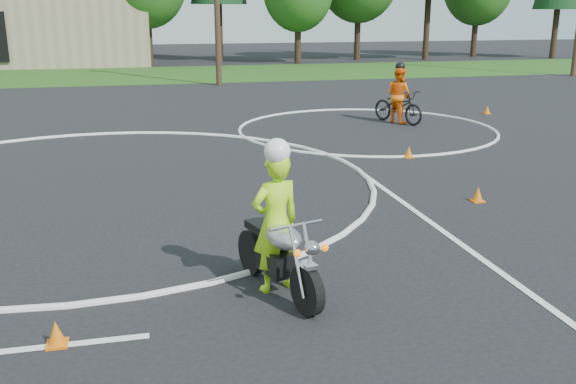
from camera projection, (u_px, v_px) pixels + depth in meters
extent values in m
plane|color=black|center=(84.00, 231.00, 11.01)|extent=(120.00, 120.00, 0.00)
cube|color=#1E4714|center=(118.00, 76.00, 36.28)|extent=(120.00, 10.00, 0.02)
torus|color=silver|center=(94.00, 185.00, 13.82)|extent=(12.12, 12.12, 0.12)
torus|color=silver|center=(366.00, 129.00, 20.24)|extent=(8.10, 8.10, 0.10)
cube|color=silver|center=(459.00, 243.00, 10.45)|extent=(0.12, 10.00, 0.01)
cylinder|color=black|center=(307.00, 290.00, 7.94)|extent=(0.31, 0.65, 0.65)
cylinder|color=black|center=(252.00, 252.00, 9.19)|extent=(0.31, 0.65, 0.65)
cube|color=black|center=(276.00, 261.00, 8.58)|extent=(0.46, 0.65, 0.32)
ellipsoid|color=#B9B8BE|center=(283.00, 237.00, 8.29)|extent=(0.57, 0.77, 0.30)
cube|color=black|center=(264.00, 228.00, 8.75)|extent=(0.46, 0.70, 0.11)
cylinder|color=white|center=(297.00, 261.00, 7.86)|extent=(0.16, 0.38, 0.87)
cylinder|color=silver|center=(310.00, 258.00, 7.95)|extent=(0.16, 0.38, 0.87)
cube|color=white|center=(308.00, 265.00, 7.83)|extent=(0.21, 0.27, 0.05)
cylinder|color=silver|center=(296.00, 225.00, 7.95)|extent=(0.73, 0.26, 0.04)
sphere|color=#BCBCC2|center=(312.00, 248.00, 7.69)|extent=(0.19, 0.19, 0.19)
sphere|color=orange|center=(297.00, 253.00, 7.62)|extent=(0.10, 0.10, 0.10)
sphere|color=orange|center=(325.00, 247.00, 7.81)|extent=(0.10, 0.10, 0.10)
cylinder|color=white|center=(271.00, 256.00, 9.05)|extent=(0.33, 0.85, 0.09)
imported|color=#ACEE19|center=(276.00, 223.00, 8.49)|extent=(0.80, 0.64, 1.90)
sphere|color=white|center=(277.00, 151.00, 8.17)|extent=(0.34, 0.34, 0.34)
imported|color=black|center=(398.00, 106.00, 21.27)|extent=(1.53, 2.20, 1.10)
imported|color=orange|center=(399.00, 95.00, 21.17)|extent=(1.00, 1.09, 1.82)
sphere|color=black|center=(400.00, 67.00, 20.91)|extent=(0.32, 0.32, 0.32)
cone|color=orange|center=(478.00, 194.00, 12.65)|extent=(0.22, 0.22, 0.30)
cube|color=orange|center=(477.00, 201.00, 12.69)|extent=(0.24, 0.24, 0.03)
cone|color=orange|center=(409.00, 152.00, 16.39)|extent=(0.22, 0.22, 0.30)
cube|color=orange|center=(408.00, 157.00, 16.43)|extent=(0.24, 0.24, 0.03)
cone|color=orange|center=(487.00, 110.00, 23.17)|extent=(0.22, 0.22, 0.30)
cube|color=orange|center=(487.00, 113.00, 23.20)|extent=(0.24, 0.24, 0.03)
cone|color=orange|center=(284.00, 161.00, 15.40)|extent=(0.22, 0.22, 0.30)
cube|color=orange|center=(284.00, 167.00, 15.43)|extent=(0.24, 0.24, 0.03)
cone|color=orange|center=(56.00, 333.00, 7.25)|extent=(0.22, 0.22, 0.30)
cube|color=orange|center=(57.00, 344.00, 7.28)|extent=(0.24, 0.24, 0.03)
cylinder|color=#382619|center=(149.00, 40.00, 42.82)|extent=(0.44, 0.44, 3.24)
cylinder|color=#382619|center=(220.00, 33.00, 45.69)|extent=(0.44, 0.44, 3.96)
cylinder|color=#382619|center=(298.00, 42.00, 44.12)|extent=(0.44, 0.44, 2.88)
cylinder|color=#382619|center=(357.00, 35.00, 46.99)|extent=(0.44, 0.44, 3.60)
cylinder|color=#382619|center=(427.00, 30.00, 47.04)|extent=(0.44, 0.44, 4.32)
cylinder|color=#382619|center=(474.00, 36.00, 50.16)|extent=(0.44, 0.44, 3.24)
cylinder|color=#382619|center=(555.00, 34.00, 48.39)|extent=(0.44, 0.44, 3.60)
cylinder|color=#382619|center=(88.00, 43.00, 42.93)|extent=(0.44, 0.44, 2.88)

